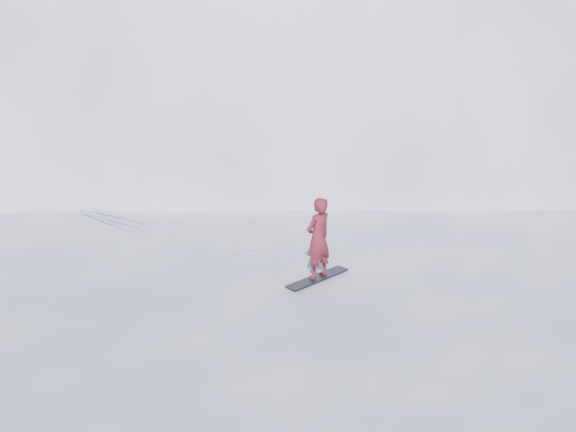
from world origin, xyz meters
The scene contains 8 objects.
ground centered at (0.00, 0.00, 0.00)m, with size 400.00×400.00×0.00m, color white.
near_ridge centered at (1.00, 3.00, 0.00)m, with size 36.00×28.00×4.80m, color white.
summit_peak centered at (22.00, 26.00, 0.00)m, with size 60.00×56.00×56.00m, color white.
peak_shoulder centered at (10.00, 20.00, 0.00)m, with size 28.00×24.00×18.00m, color white.
wind_bumps centered at (-0.56, 2.12, 0.00)m, with size 16.00×14.40×1.00m.
snowboard centered at (0.67, 0.50, 2.41)m, with size 1.59×0.30×0.03m, color black.
snowboarder centered at (0.67, 0.50, 3.28)m, with size 0.62×0.41×1.70m, color maroon.
board_tracks centered at (-0.68, 5.23, 2.42)m, with size 2.07×5.94×0.04m.
Camera 1 is at (-7.30, -8.77, 7.66)m, focal length 40.00 mm.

